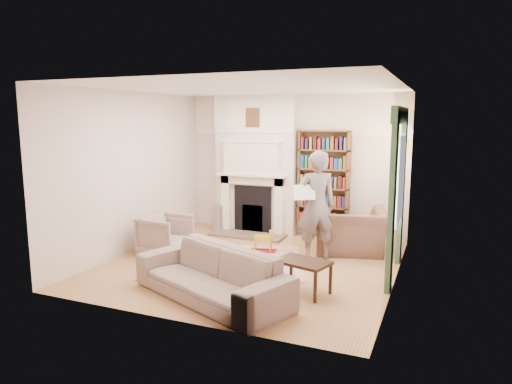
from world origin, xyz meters
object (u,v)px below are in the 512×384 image
at_px(armchair_reading, 350,231).
at_px(coffee_table, 303,277).
at_px(armchair_left, 165,235).
at_px(sofa, 211,274).
at_px(rocking_horse, 263,241).
at_px(paraffin_heater, 218,218).
at_px(bookcase, 324,179).
at_px(man_reading, 316,206).

relative_size(armchair_reading, coffee_table, 1.71).
bearing_deg(armchair_left, sofa, -127.41).
height_order(armchair_left, rocking_horse, armchair_left).
bearing_deg(armchair_left, paraffin_heater, 1.02).
xyz_separation_m(bookcase, sofa, (-0.55, -3.62, -0.84)).
bearing_deg(coffee_table, armchair_left, 179.81).
relative_size(sofa, rocking_horse, 4.96).
bearing_deg(man_reading, bookcase, -112.63).
xyz_separation_m(bookcase, armchair_left, (-2.23, -2.17, -0.83)).
bearing_deg(bookcase, man_reading, -80.23).
height_order(armchair_reading, armchair_left, armchair_reading).
bearing_deg(armchair_left, man_reading, -69.75).
bearing_deg(man_reading, rocking_horse, -32.93).
bearing_deg(man_reading, sofa, 37.66).
relative_size(armchair_left, rocking_horse, 1.64).
bearing_deg(sofa, armchair_reading, 88.55).
bearing_deg(bookcase, armchair_reading, -49.82).
bearing_deg(rocking_horse, paraffin_heater, 130.10).
height_order(armchair_reading, sofa, armchair_reading).
distance_m(coffee_table, paraffin_heater, 3.71).
bearing_deg(paraffin_heater, armchair_reading, -9.43).
bearing_deg(man_reading, paraffin_heater, -56.53).
bearing_deg(sofa, man_reading, 92.64).
bearing_deg(sofa, armchair_left, 161.64).
height_order(armchair_reading, man_reading, man_reading).
distance_m(armchair_left, coffee_table, 2.83).
relative_size(armchair_reading, sofa, 0.53).
distance_m(armchair_left, sofa, 2.22).
height_order(bookcase, rocking_horse, bookcase).
distance_m(bookcase, sofa, 3.76).
xyz_separation_m(paraffin_heater, rocking_horse, (1.44, -1.06, -0.07)).
bearing_deg(sofa, coffee_table, 54.90).
height_order(paraffin_heater, rocking_horse, paraffin_heater).
relative_size(bookcase, man_reading, 1.01).
height_order(armchair_reading, rocking_horse, armchair_reading).
relative_size(armchair_left, sofa, 0.33).
xyz_separation_m(armchair_reading, rocking_horse, (-1.40, -0.59, -0.19)).
bearing_deg(armchair_left, bookcase, -42.29).
bearing_deg(man_reading, armchair_reading, -159.27).
relative_size(sofa, paraffin_heater, 4.13).
bearing_deg(bookcase, armchair_left, -135.81).
xyz_separation_m(man_reading, paraffin_heater, (-2.39, 1.07, -0.64)).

